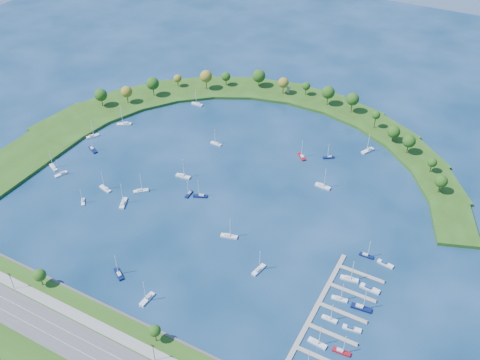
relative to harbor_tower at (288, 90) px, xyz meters
The scene contains 38 objects.
ground 117.51m from the harbor_tower, 82.81° to the right, with size 700.00×700.00×0.00m, color #07253E.
south_shoreline 239.87m from the harbor_tower, 86.48° to the right, with size 420.00×43.10×11.60m.
breakwater 74.89m from the harbor_tower, 115.01° to the right, with size 286.74×247.64×2.00m.
breakwater_trees 30.33m from the harbor_tower, 101.81° to the right, with size 239.97×90.90×14.99m.
harbor_tower is the anchor object (origin of this frame).
dock_system 203.77m from the harbor_tower, 60.61° to the right, with size 24.28×82.00×1.60m.
moored_boat_0 79.43m from the harbor_tower, 59.43° to the right, with size 7.67×7.71×12.49m.
moored_boat_1 121.81m from the harbor_tower, 131.88° to the right, with size 9.54×7.66×14.23m.
moored_boat_2 68.12m from the harbor_tower, 139.64° to the right, with size 8.58×2.71×12.49m.
moored_boat_3 144.38m from the harbor_tower, 128.76° to the right, with size 6.58×8.30×12.34m.
moored_boat_4 159.19m from the harbor_tower, 107.22° to the right, with size 8.75×4.29×12.39m.
moored_boat_5 174.60m from the harbor_tower, 106.89° to the right, with size 5.56×6.07×9.47m.
moored_boat_6 200.56m from the harbor_tower, 89.67° to the right, with size 8.35×6.43×12.31m.
moored_boat_7 156.41m from the harbor_tower, 77.01° to the right, with size 9.25×4.84×13.10m.
moored_boat_8 176.26m from the harbor_tower, 70.31° to the right, with size 4.02×8.91×12.65m.
moored_boat_9 85.94m from the harbor_tower, 29.50° to the right, with size 6.42×9.46×13.62m.
moored_boat_10 207.65m from the harbor_tower, 83.83° to the right, with size 2.96×8.89×12.87m.
moored_boat_11 160.32m from the harbor_tower, 100.71° to the right, with size 6.32×9.66×13.85m.
moored_boat_12 131.55m from the harbor_tower, 87.95° to the right, with size 8.39×5.32×11.98m.
moored_boat_13 148.03m from the harbor_tower, 122.72° to the right, with size 8.61×5.78×12.38m.
moored_boat_14 172.96m from the harbor_tower, 117.42° to the right, with size 4.57×8.03×11.39m.
moored_boat_15 82.59m from the harbor_tower, 99.92° to the right, with size 7.72×2.45×11.22m.
moored_boat_16 133.08m from the harbor_tower, 90.81° to the right, with size 2.25×6.90×10.02m.
moored_boat_17 146.57m from the harbor_tower, 100.95° to the right, with size 8.06×7.52×12.67m.
moored_boat_18 82.46m from the harbor_tower, 47.74° to the right, with size 6.99×5.71×10.47m.
moored_boat_19 109.86m from the harbor_tower, 55.08° to the right, with size 9.45×3.25×13.66m.
moored_boat_20 121.52m from the harbor_tower, 96.66° to the right, with size 9.25×3.43×13.29m.
moored_boat_21 174.71m from the harbor_tower, 120.43° to the right, with size 8.34×5.40×11.94m.
docked_boat_2 216.11m from the harbor_tower, 62.37° to the right, with size 8.59×3.11×12.36m.
docked_boat_3 220.36m from the harbor_tower, 59.83° to the right, with size 7.95×2.72×11.49m.
docked_boat_4 203.48m from the harbor_tower, 60.48° to the right, with size 7.07×1.98×10.39m.
docked_boat_5 209.04m from the harbor_tower, 58.03° to the right, with size 8.45×3.45×1.67m.
docked_boat_6 192.45m from the harbor_tower, 58.61° to the right, with size 7.73×3.09×11.04m.
docked_boat_7 198.32m from the harbor_tower, 56.07° to the right, with size 9.63×3.56×13.84m.
docked_boat_8 180.88m from the harbor_tower, 56.35° to the right, with size 8.98×3.73×12.81m.
docked_boat_9 187.82m from the harbor_tower, 53.89° to the right, with size 9.62×3.24×1.93m.
docked_boat_10 167.04m from the harbor_tower, 52.08° to the right, with size 7.25×2.11×10.63m.
docked_boat_11 174.05m from the harbor_tower, 49.69° to the right, with size 8.38×3.44×1.66m.
Camera 1 is at (122.04, -211.82, 196.35)m, focal length 40.32 mm.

